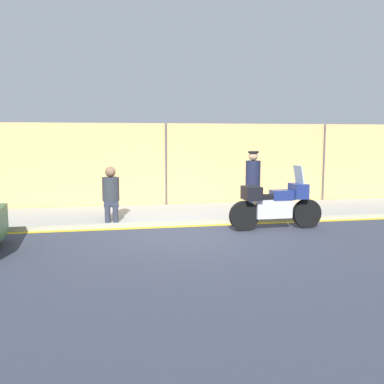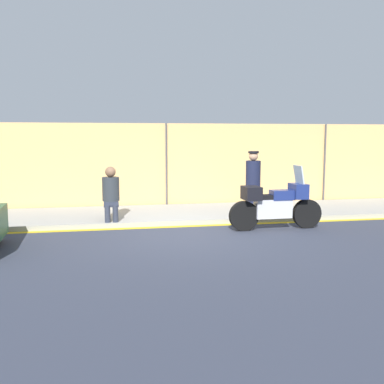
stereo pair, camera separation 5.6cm
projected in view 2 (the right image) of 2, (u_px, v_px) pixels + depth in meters
ground_plane at (189, 235)px, 9.70m from camera, size 120.00×120.00×0.00m
sidewalk at (173, 214)px, 11.99m from camera, size 37.18×2.65×0.12m
curb_paint_stripe at (182, 226)px, 10.62m from camera, size 37.18×0.18×0.01m
storefront_fence at (166, 166)px, 13.23m from camera, size 35.32×0.17×2.50m
motorcycle at (275, 204)px, 10.23m from camera, size 2.21×0.51×1.46m
officer_standing at (253, 182)px, 11.57m from camera, size 0.38×0.38×1.62m
person_seated_on_curb at (111, 191)px, 10.74m from camera, size 0.41×0.67×1.28m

